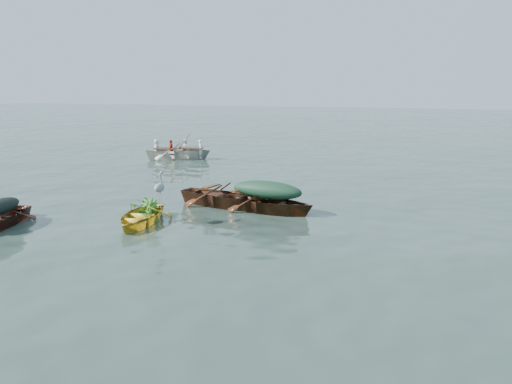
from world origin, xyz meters
TOP-DOWN VIEW (x-y plane):
  - ground at (0.00, 0.00)m, footprint 140.00×140.00m
  - yellow_dinghy at (-1.46, -0.91)m, footprint 1.71×3.10m
  - green_tarp_boat at (1.39, 1.31)m, footprint 4.11×1.89m
  - open_wooden_boat at (-0.01, 1.55)m, footprint 4.37×2.17m
  - rowed_boat at (-5.79, 10.02)m, footprint 4.60×2.81m
  - green_tarp_cover at (1.39, 1.31)m, footprint 2.26×1.04m
  - thwart_benches at (-0.01, 1.55)m, footprint 2.22×1.21m
  - heron at (-0.93, -0.78)m, footprint 0.34×0.44m
  - dinghy_weeds at (-1.52, -0.36)m, footprint 0.83×1.00m
  - rowers at (-5.79, 10.02)m, footprint 3.32×2.21m
  - oars at (-5.79, 10.02)m, footprint 1.48×2.64m

SIDE VIEW (x-z plane):
  - ground at x=0.00m, z-range 0.00..0.00m
  - yellow_dinghy at x=-1.46m, z-range -0.39..0.39m
  - green_tarp_boat at x=1.39m, z-range -0.45..0.45m
  - open_wooden_boat at x=-0.01m, z-range -0.48..0.48m
  - rowed_boat at x=-5.79m, z-range -0.53..0.53m
  - thwart_benches at x=-0.01m, z-range 0.48..0.52m
  - oars at x=-5.79m, z-range 0.53..0.59m
  - dinghy_weeds at x=-1.52m, z-range 0.39..0.99m
  - green_tarp_cover at x=1.39m, z-range 0.45..0.97m
  - heron at x=-0.93m, z-range 0.39..1.31m
  - rowers at x=-5.79m, z-range 0.53..1.29m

